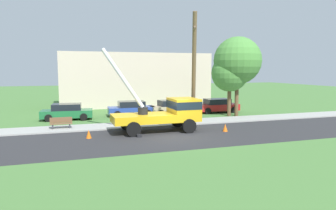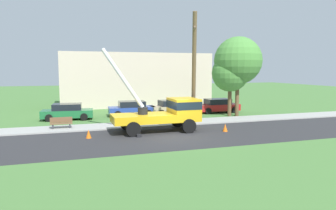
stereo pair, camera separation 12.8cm
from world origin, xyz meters
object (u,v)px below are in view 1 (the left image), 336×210
(parked_sedan_green, at_px, (67,112))
(utility_truck, at_px, (167,112))
(leaning_utility_pole, at_px, (194,69))
(parked_sedan_blue, at_px, (131,108))
(roadside_tree_near, at_px, (230,73))
(traffic_cone_behind, at_px, (89,134))
(traffic_cone_ahead, at_px, (225,128))
(parked_sedan_red, at_px, (217,106))
(roadside_tree_far, at_px, (237,61))
(parked_sedan_tan, at_px, (172,107))
(traffic_cone_curbside, at_px, (188,123))
(park_bench, at_px, (61,123))

(parked_sedan_green, bearing_deg, utility_truck, -48.23)
(parked_sedan_green, bearing_deg, leaning_utility_pole, -34.79)
(parked_sedan_blue, relative_size, roadside_tree_near, 0.77)
(traffic_cone_behind, bearing_deg, traffic_cone_ahead, -4.34)
(traffic_cone_ahead, height_order, parked_sedan_green, parked_sedan_green)
(parked_sedan_red, bearing_deg, roadside_tree_far, -77.24)
(parked_sedan_tan, relative_size, roadside_tree_near, 0.77)
(traffic_cone_behind, height_order, parked_sedan_tan, parked_sedan_tan)
(leaning_utility_pole, bearing_deg, traffic_cone_curbside, -167.24)
(roadside_tree_far, bearing_deg, parked_sedan_red, 102.76)
(parked_sedan_tan, distance_m, park_bench, 11.51)
(parked_sedan_blue, bearing_deg, roadside_tree_far, -18.35)
(utility_truck, xyz_separation_m, park_bench, (-7.32, 2.97, -0.95))
(leaning_utility_pole, xyz_separation_m, parked_sedan_red, (5.45, 6.66, -3.75))
(parked_sedan_green, bearing_deg, traffic_cone_curbside, -36.58)
(utility_truck, relative_size, roadside_tree_far, 0.90)
(traffic_cone_curbside, relative_size, parked_sedan_blue, 0.13)
(utility_truck, bearing_deg, parked_sedan_tan, 68.84)
(parked_sedan_blue, xyz_separation_m, roadside_tree_near, (8.90, -2.96, 3.36))
(parked_sedan_tan, bearing_deg, roadside_tree_far, -27.64)
(traffic_cone_ahead, bearing_deg, traffic_cone_behind, 175.66)
(parked_sedan_green, distance_m, roadside_tree_far, 16.37)
(leaning_utility_pole, distance_m, roadside_tree_near, 6.79)
(traffic_cone_ahead, xyz_separation_m, parked_sedan_green, (-10.80, 9.18, 0.43))
(utility_truck, relative_size, parked_sedan_blue, 1.51)
(parked_sedan_green, relative_size, roadside_tree_near, 0.78)
(utility_truck, xyz_separation_m, roadside_tree_far, (8.64, 5.00, 3.85))
(parked_sedan_red, distance_m, roadside_tree_near, 4.23)
(leaning_utility_pole, distance_m, traffic_cone_behind, 9.37)
(traffic_cone_ahead, height_order, parked_sedan_tan, parked_sedan_tan)
(utility_truck, distance_m, roadside_tree_far, 10.70)
(parked_sedan_green, xyz_separation_m, parked_sedan_tan, (9.92, 0.25, 0.00))
(parked_sedan_red, xyz_separation_m, roadside_tree_far, (0.63, -2.79, 4.55))
(roadside_tree_near, bearing_deg, traffic_cone_curbside, -144.45)
(traffic_cone_curbside, bearing_deg, parked_sedan_blue, 112.99)
(parked_sedan_tan, height_order, roadside_tree_near, roadside_tree_near)
(parked_sedan_green, relative_size, park_bench, 2.84)
(leaning_utility_pole, xyz_separation_m, traffic_cone_behind, (-8.16, -1.91, -4.19))
(traffic_cone_behind, xyz_separation_m, traffic_cone_curbside, (7.70, 1.81, 0.00))
(parked_sedan_tan, bearing_deg, traffic_cone_behind, -134.86)
(parked_sedan_red, bearing_deg, parked_sedan_tan, 178.53)
(roadside_tree_near, relative_size, roadside_tree_far, 0.78)
(traffic_cone_behind, distance_m, parked_sedan_red, 16.09)
(traffic_cone_ahead, distance_m, traffic_cone_behind, 9.56)
(parked_sedan_green, xyz_separation_m, roadside_tree_far, (15.50, -2.67, 4.55))
(utility_truck, bearing_deg, parked_sedan_blue, 96.49)
(traffic_cone_ahead, height_order, parked_sedan_red, parked_sedan_red)
(leaning_utility_pole, height_order, roadside_tree_far, leaning_utility_pole)
(roadside_tree_far, bearing_deg, parked_sedan_green, 170.22)
(traffic_cone_ahead, bearing_deg, park_bench, 158.33)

